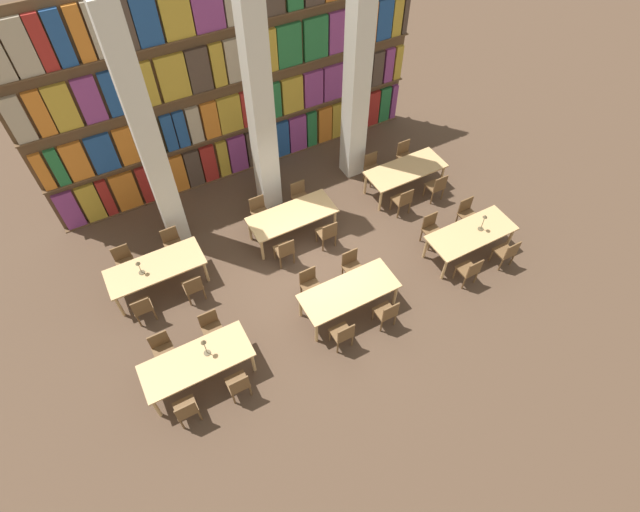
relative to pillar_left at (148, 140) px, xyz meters
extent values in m
plane|color=#4C3828|center=(2.59, -2.71, -3.00)|extent=(40.00, 40.00, 0.00)
cube|color=brown|center=(2.59, 1.61, -0.25)|extent=(10.28, 0.06, 5.50)
cube|color=brown|center=(2.59, 1.61, -2.98)|extent=(10.28, 0.35, 0.03)
cube|color=#84387A|center=(-2.22, 1.57, -2.40)|extent=(0.47, 0.20, 1.14)
cube|color=#B7932D|center=(-1.68, 1.57, -2.40)|extent=(0.47, 0.20, 1.14)
cube|color=maroon|center=(-1.29, 1.57, -2.40)|extent=(0.25, 0.20, 1.14)
cube|color=orange|center=(-0.79, 1.57, -2.40)|extent=(0.60, 0.20, 1.14)
cube|color=maroon|center=(-0.17, 1.57, -2.40)|extent=(0.51, 0.20, 1.14)
cube|color=orange|center=(0.48, 1.57, -2.40)|extent=(0.70, 0.20, 1.14)
cube|color=#47382D|center=(1.07, 1.57, -2.40)|extent=(0.41, 0.20, 1.14)
cube|color=maroon|center=(1.51, 1.57, -2.40)|extent=(0.39, 0.20, 1.14)
cube|color=#B7932D|center=(1.92, 1.57, -2.40)|extent=(0.29, 0.20, 1.14)
cube|color=#84387A|center=(2.36, 1.57, -2.40)|extent=(0.49, 0.20, 1.14)
cube|color=#47382D|center=(2.97, 1.57, -2.40)|extent=(0.64, 0.20, 1.14)
cube|color=navy|center=(3.63, 1.57, -2.40)|extent=(0.62, 0.20, 1.14)
cube|color=#84387A|center=(4.24, 1.57, -2.40)|extent=(0.53, 0.20, 1.14)
cube|color=#236B38|center=(4.70, 1.57, -2.40)|extent=(0.30, 0.20, 1.14)
cube|color=orange|center=(5.14, 1.57, -2.40)|extent=(0.42, 0.20, 1.14)
cube|color=#B7932D|center=(5.56, 1.57, -2.40)|extent=(0.35, 0.20, 1.14)
cube|color=#84387A|center=(5.91, 1.57, -2.40)|extent=(0.28, 0.20, 1.14)
cube|color=maroon|center=(6.27, 1.57, -2.40)|extent=(0.34, 0.20, 1.14)
cube|color=maroon|center=(6.77, 1.57, -2.40)|extent=(0.52, 0.20, 1.14)
cube|color=#236B38|center=(7.25, 1.57, -2.40)|extent=(0.36, 0.20, 1.14)
cube|color=#84387A|center=(7.58, 1.57, -2.40)|extent=(0.19, 0.20, 1.14)
cube|color=brown|center=(2.59, 1.61, -1.61)|extent=(10.28, 0.35, 0.03)
cube|color=orange|center=(-2.32, 1.57, -1.09)|extent=(0.26, 0.20, 1.02)
cube|color=#236B38|center=(-1.99, 1.57, -1.09)|extent=(0.26, 0.20, 1.02)
cube|color=orange|center=(-1.56, 1.57, -1.09)|extent=(0.50, 0.20, 1.02)
cube|color=navy|center=(-0.95, 1.57, -1.09)|extent=(0.59, 0.20, 1.02)
cube|color=orange|center=(-0.38, 1.57, -1.09)|extent=(0.41, 0.20, 1.02)
cube|color=#236B38|center=(0.18, 1.57, -1.09)|extent=(0.60, 0.20, 1.02)
cube|color=navy|center=(0.69, 1.57, -1.09)|extent=(0.28, 0.20, 1.02)
cube|color=navy|center=(1.00, 1.57, -1.09)|extent=(0.28, 0.20, 1.02)
cube|color=tan|center=(1.36, 1.57, -1.09)|extent=(0.33, 0.20, 1.02)
cube|color=orange|center=(1.79, 1.57, -1.09)|extent=(0.41, 0.20, 1.02)
cube|color=#B7932D|center=(2.32, 1.57, -1.09)|extent=(0.61, 0.20, 1.02)
cube|color=maroon|center=(2.96, 1.57, -1.09)|extent=(0.63, 0.20, 1.02)
cube|color=#236B38|center=(3.55, 1.57, -1.09)|extent=(0.45, 0.20, 1.02)
cube|color=#B7932D|center=(4.13, 1.57, -1.09)|extent=(0.61, 0.20, 1.02)
cube|color=#84387A|center=(4.77, 1.57, -1.09)|extent=(0.56, 0.20, 1.02)
cube|color=#84387A|center=(5.42, 1.57, -1.09)|extent=(0.64, 0.20, 1.02)
cube|color=#236B38|center=(5.92, 1.57, -1.09)|extent=(0.32, 0.20, 1.02)
cube|color=tan|center=(6.39, 1.57, -1.09)|extent=(0.51, 0.20, 1.02)
cube|color=#47382D|center=(6.86, 1.57, -1.09)|extent=(0.35, 0.20, 1.02)
cube|color=#84387A|center=(7.24, 1.57, -1.09)|extent=(0.29, 0.20, 1.02)
cube|color=#B7932D|center=(7.56, 1.57, -1.09)|extent=(0.23, 0.20, 1.02)
cube|color=brown|center=(2.59, 1.61, -0.23)|extent=(10.28, 0.35, 0.03)
cube|color=tan|center=(-2.25, 1.57, 0.32)|extent=(0.41, 0.20, 1.07)
cube|color=orange|center=(-1.80, 1.57, 0.32)|extent=(0.34, 0.20, 1.07)
cube|color=#B7932D|center=(-1.34, 1.57, 0.32)|extent=(0.53, 0.20, 1.07)
cube|color=#84387A|center=(-0.76, 1.57, 0.32)|extent=(0.49, 0.20, 1.07)
cube|color=navy|center=(-0.14, 1.57, 0.32)|extent=(0.62, 0.20, 1.07)
cube|color=#B7932D|center=(0.46, 1.57, 0.32)|extent=(0.50, 0.20, 1.07)
cube|color=#B7932D|center=(1.12, 1.57, 0.32)|extent=(0.68, 0.20, 1.07)
cube|color=#47382D|center=(1.75, 1.57, 0.32)|extent=(0.52, 0.20, 1.07)
cube|color=#B7932D|center=(2.22, 1.57, 0.32)|extent=(0.32, 0.20, 1.07)
cube|color=tan|center=(2.61, 1.57, 0.32)|extent=(0.36, 0.20, 1.07)
cube|color=orange|center=(3.06, 1.57, 0.32)|extent=(0.48, 0.20, 1.07)
cube|color=#B7932D|center=(3.55, 1.57, 0.32)|extent=(0.42, 0.20, 1.07)
cube|color=#236B38|center=(4.11, 1.57, 0.32)|extent=(0.65, 0.20, 1.07)
cube|color=#236B38|center=(4.85, 1.57, 0.32)|extent=(0.67, 0.20, 1.07)
cube|color=#84387A|center=(5.47, 1.57, 0.32)|extent=(0.47, 0.20, 1.07)
cube|color=navy|center=(5.88, 1.57, 0.32)|extent=(0.31, 0.20, 1.07)
cube|color=orange|center=(6.38, 1.57, 0.32)|extent=(0.57, 0.20, 1.07)
cube|color=navy|center=(6.92, 1.57, 0.32)|extent=(0.47, 0.20, 1.07)
cube|color=#B7932D|center=(7.33, 1.57, 0.32)|extent=(0.29, 0.20, 1.07)
cube|color=#47382D|center=(7.60, 1.57, 0.32)|extent=(0.15, 0.20, 1.07)
cube|color=brown|center=(2.59, 1.61, 1.14)|extent=(10.28, 0.35, 0.03)
cube|color=tan|center=(-1.58, 1.57, 1.73)|extent=(0.47, 0.20, 1.15)
cube|color=maroon|center=(-1.18, 1.57, 1.73)|extent=(0.28, 0.20, 1.15)
cube|color=navy|center=(-0.84, 1.57, 1.73)|extent=(0.33, 0.20, 1.15)
cube|color=orange|center=(-0.46, 1.57, 1.73)|extent=(0.29, 0.20, 1.15)
cube|color=tan|center=(-0.02, 1.57, 1.73)|extent=(0.50, 0.20, 1.15)
cube|color=#47382D|center=(0.45, 1.57, 1.73)|extent=(0.31, 0.20, 1.15)
cube|color=navy|center=(0.88, 1.57, 1.73)|extent=(0.51, 0.20, 1.15)
cube|color=#B7932D|center=(1.51, 1.57, 1.73)|extent=(0.65, 0.20, 1.15)
cube|color=#84387A|center=(2.21, 1.57, 1.73)|extent=(0.69, 0.20, 1.15)
cube|color=beige|center=(0.00, 0.00, 0.00)|extent=(0.51, 0.51, 6.00)
cube|color=beige|center=(2.59, 0.00, 0.00)|extent=(0.51, 0.51, 6.00)
cube|color=beige|center=(5.17, 0.00, 0.00)|extent=(0.51, 0.51, 6.00)
cube|color=tan|center=(-0.84, -4.04, -2.28)|extent=(2.18, 0.90, 0.04)
cylinder|color=tan|center=(-1.85, -4.41, -2.65)|extent=(0.07, 0.07, 0.70)
cylinder|color=tan|center=(0.17, -4.41, -2.65)|extent=(0.07, 0.07, 0.70)
cylinder|color=tan|center=(-1.85, -3.67, -2.65)|extent=(0.07, 0.07, 0.70)
cylinder|color=tan|center=(0.17, -3.67, -2.65)|extent=(0.07, 0.07, 0.70)
cylinder|color=brown|center=(-1.54, -4.54, -2.79)|extent=(0.04, 0.04, 0.41)
cylinder|color=brown|center=(-1.18, -4.54, -2.79)|extent=(0.04, 0.04, 0.41)
cylinder|color=brown|center=(-1.54, -4.88, -2.79)|extent=(0.04, 0.04, 0.41)
cylinder|color=brown|center=(-1.18, -4.88, -2.79)|extent=(0.04, 0.04, 0.41)
cube|color=brown|center=(-1.36, -4.71, -2.57)|extent=(0.42, 0.40, 0.04)
cube|color=brown|center=(-1.36, -4.90, -2.34)|extent=(0.40, 0.03, 0.42)
cylinder|color=brown|center=(-1.18, -3.54, -2.79)|extent=(0.04, 0.04, 0.41)
cylinder|color=brown|center=(-1.54, -3.54, -2.79)|extent=(0.04, 0.04, 0.41)
cylinder|color=brown|center=(-1.18, -3.20, -2.79)|extent=(0.04, 0.04, 0.41)
cylinder|color=brown|center=(-1.54, -3.20, -2.79)|extent=(0.04, 0.04, 0.41)
cube|color=brown|center=(-1.36, -3.37, -2.57)|extent=(0.42, 0.40, 0.04)
cube|color=brown|center=(-1.36, -3.19, -2.34)|extent=(0.40, 0.03, 0.42)
cylinder|color=brown|center=(-0.47, -4.54, -2.79)|extent=(0.04, 0.04, 0.41)
cylinder|color=brown|center=(-0.11, -4.54, -2.79)|extent=(0.04, 0.04, 0.41)
cylinder|color=brown|center=(-0.47, -4.88, -2.79)|extent=(0.04, 0.04, 0.41)
cylinder|color=brown|center=(-0.11, -4.88, -2.79)|extent=(0.04, 0.04, 0.41)
cube|color=brown|center=(-0.29, -4.71, -2.57)|extent=(0.42, 0.40, 0.04)
cube|color=brown|center=(-0.29, -4.90, -2.34)|extent=(0.40, 0.03, 0.42)
cylinder|color=brown|center=(-0.11, -3.54, -2.79)|extent=(0.04, 0.04, 0.41)
cylinder|color=brown|center=(-0.47, -3.54, -2.79)|extent=(0.04, 0.04, 0.41)
cylinder|color=brown|center=(-0.11, -3.20, -2.79)|extent=(0.04, 0.04, 0.41)
cylinder|color=brown|center=(-0.47, -3.20, -2.79)|extent=(0.04, 0.04, 0.41)
cube|color=brown|center=(-0.29, -3.37, -2.57)|extent=(0.42, 0.40, 0.04)
cube|color=brown|center=(-0.29, -3.19, -2.34)|extent=(0.40, 0.03, 0.42)
cylinder|color=brown|center=(-0.59, -4.00, -2.25)|extent=(0.14, 0.14, 0.01)
cylinder|color=brown|center=(-0.59, -4.00, -2.04)|extent=(0.02, 0.02, 0.40)
cone|color=brown|center=(-0.59, -4.00, -1.81)|extent=(0.11, 0.11, 0.07)
cube|color=tan|center=(2.65, -4.05, -2.28)|extent=(2.18, 0.90, 0.04)
cylinder|color=tan|center=(1.64, -4.42, -2.65)|extent=(0.07, 0.07, 0.70)
cylinder|color=tan|center=(3.66, -4.42, -2.65)|extent=(0.07, 0.07, 0.70)
cylinder|color=tan|center=(1.64, -3.68, -2.65)|extent=(0.07, 0.07, 0.70)
cylinder|color=tan|center=(3.66, -3.68, -2.65)|extent=(0.07, 0.07, 0.70)
cylinder|color=brown|center=(1.89, -4.55, -2.79)|extent=(0.04, 0.04, 0.41)
cylinder|color=brown|center=(2.25, -4.55, -2.79)|extent=(0.04, 0.04, 0.41)
cylinder|color=brown|center=(1.89, -4.89, -2.79)|extent=(0.04, 0.04, 0.41)
cylinder|color=brown|center=(2.25, -4.89, -2.79)|extent=(0.04, 0.04, 0.41)
cube|color=brown|center=(2.07, -4.72, -2.57)|extent=(0.42, 0.40, 0.04)
cube|color=brown|center=(2.07, -4.91, -2.34)|extent=(0.40, 0.03, 0.42)
cylinder|color=brown|center=(2.25, -3.55, -2.79)|extent=(0.04, 0.04, 0.41)
cylinder|color=brown|center=(1.89, -3.55, -2.79)|extent=(0.04, 0.04, 0.41)
cylinder|color=brown|center=(2.25, -3.21, -2.79)|extent=(0.04, 0.04, 0.41)
cylinder|color=brown|center=(1.89, -3.21, -2.79)|extent=(0.04, 0.04, 0.41)
cube|color=brown|center=(2.07, -3.38, -2.57)|extent=(0.42, 0.40, 0.04)
cube|color=brown|center=(2.07, -3.19, -2.34)|extent=(0.40, 0.03, 0.42)
cylinder|color=brown|center=(3.00, -4.55, -2.79)|extent=(0.04, 0.04, 0.41)
cylinder|color=brown|center=(3.36, -4.55, -2.79)|extent=(0.04, 0.04, 0.41)
cylinder|color=brown|center=(3.00, -4.89, -2.79)|extent=(0.04, 0.04, 0.41)
cylinder|color=brown|center=(3.36, -4.89, -2.79)|extent=(0.04, 0.04, 0.41)
cube|color=brown|center=(3.18, -4.72, -2.57)|extent=(0.42, 0.40, 0.04)
cube|color=brown|center=(3.18, -4.91, -2.34)|extent=(0.40, 0.03, 0.42)
cylinder|color=brown|center=(3.36, -3.55, -2.79)|extent=(0.04, 0.04, 0.41)
cylinder|color=brown|center=(3.00, -3.55, -2.79)|extent=(0.04, 0.04, 0.41)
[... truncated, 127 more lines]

